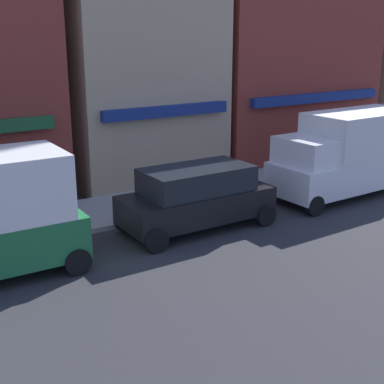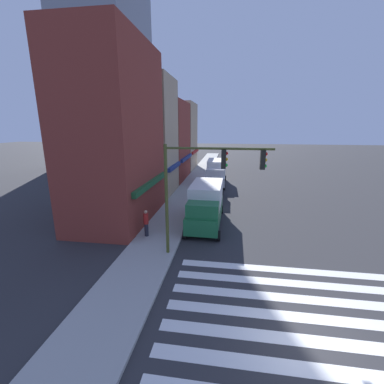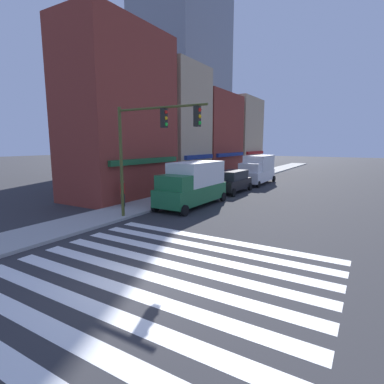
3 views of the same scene
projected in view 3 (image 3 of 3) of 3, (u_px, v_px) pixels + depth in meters
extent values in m
plane|color=#2D2D30|center=(155.00, 277.00, 9.70)|extent=(200.00, 200.00, 0.00)
cube|color=#9E9E99|center=(23.00, 238.00, 13.49)|extent=(120.00, 3.00, 0.15)
cube|color=silver|center=(11.00, 365.00, 5.85)|extent=(0.59, 10.80, 0.01)
cube|color=silver|center=(62.00, 334.00, 6.81)|extent=(0.59, 10.80, 0.01)
cube|color=silver|center=(100.00, 310.00, 7.77)|extent=(0.59, 10.80, 0.01)
cube|color=silver|center=(130.00, 292.00, 8.74)|extent=(0.59, 10.80, 0.01)
cube|color=silver|center=(155.00, 277.00, 9.70)|extent=(0.59, 10.80, 0.01)
cube|color=silver|center=(174.00, 265.00, 10.66)|extent=(0.59, 10.80, 0.01)
cube|color=silver|center=(191.00, 255.00, 11.62)|extent=(0.59, 10.80, 0.01)
cube|color=silver|center=(205.00, 247.00, 12.59)|extent=(0.59, 10.80, 0.01)
cube|color=silver|center=(217.00, 239.00, 13.55)|extent=(0.59, 10.80, 0.01)
cube|color=maroon|center=(119.00, 115.00, 23.39)|extent=(8.91, 5.00, 13.00)
cube|color=#1E592D|center=(147.00, 161.00, 22.60)|extent=(7.57, 0.30, 0.40)
cube|color=tan|center=(177.00, 127.00, 30.33)|extent=(6.11, 5.00, 11.93)
cube|color=navy|center=(199.00, 157.00, 29.46)|extent=(5.20, 0.30, 0.40)
cube|color=maroon|center=(212.00, 137.00, 36.99)|extent=(8.68, 5.00, 10.26)
cube|color=navy|center=(231.00, 154.00, 35.99)|extent=(7.38, 0.30, 0.40)
cube|color=tan|center=(239.00, 136.00, 44.39)|extent=(7.75, 5.00, 10.78)
cube|color=maroon|center=(255.00, 153.00, 43.43)|extent=(6.59, 0.30, 0.40)
cube|color=gray|center=(183.00, 0.00, 58.65)|extent=(19.46, 13.09, 64.38)
cylinder|color=#474C1E|center=(121.00, 164.00, 16.91)|extent=(0.18, 0.18, 6.28)
cylinder|color=#474C1E|center=(159.00, 108.00, 15.05)|extent=(0.12, 5.50, 0.12)
cube|color=black|center=(164.00, 118.00, 14.99)|extent=(0.32, 0.24, 0.95)
sphere|color=red|center=(166.00, 112.00, 14.88)|extent=(0.18, 0.18, 0.18)
sphere|color=#EAAD14|center=(166.00, 118.00, 14.93)|extent=(0.18, 0.18, 0.18)
sphere|color=green|center=(166.00, 124.00, 14.97)|extent=(0.18, 0.18, 0.18)
cube|color=black|center=(197.00, 116.00, 14.02)|extent=(0.32, 0.24, 0.95)
sphere|color=red|center=(200.00, 110.00, 13.90)|extent=(0.18, 0.18, 0.18)
sphere|color=#EAAD14|center=(200.00, 116.00, 13.95)|extent=(0.18, 0.18, 0.18)
sphere|color=green|center=(200.00, 123.00, 14.00)|extent=(0.18, 0.18, 0.18)
cube|color=#1E6638|center=(192.00, 194.00, 20.60)|extent=(6.23, 2.29, 1.10)
cube|color=silver|center=(197.00, 173.00, 20.91)|extent=(4.37, 2.26, 1.60)
cube|color=#1E6638|center=(176.00, 182.00, 18.76)|extent=(1.77, 2.12, 0.90)
cylinder|color=black|center=(155.00, 207.00, 18.97)|extent=(0.68, 0.22, 0.68)
cylinder|color=black|center=(185.00, 211.00, 17.85)|extent=(0.68, 0.22, 0.68)
cylinder|color=black|center=(198.00, 194.00, 23.53)|extent=(0.68, 0.22, 0.68)
cylinder|color=black|center=(223.00, 197.00, 22.41)|extent=(0.68, 0.22, 0.68)
cube|color=black|center=(232.00, 184.00, 26.51)|extent=(4.71, 1.92, 0.85)
cube|color=black|center=(232.00, 175.00, 26.38)|extent=(3.30, 1.76, 0.75)
cylinder|color=black|center=(213.00, 191.00, 25.42)|extent=(0.68, 0.22, 0.68)
cylinder|color=black|center=(233.00, 193.00, 24.45)|extent=(0.68, 0.22, 0.68)
cylinder|color=black|center=(231.00, 185.00, 28.71)|extent=(0.68, 0.22, 0.68)
cylinder|color=black|center=(250.00, 187.00, 27.74)|extent=(0.68, 0.22, 0.68)
cube|color=white|center=(257.00, 176.00, 32.09)|extent=(6.25, 2.34, 1.10)
cube|color=silver|center=(259.00, 163.00, 32.40)|extent=(4.39, 2.30, 1.60)
cube|color=white|center=(251.00, 168.00, 30.25)|extent=(1.78, 2.13, 0.90)
cylinder|color=black|center=(237.00, 183.00, 30.46)|extent=(0.68, 0.22, 0.68)
cylinder|color=black|center=(258.00, 184.00, 29.34)|extent=(0.68, 0.22, 0.68)
cylinder|color=black|center=(255.00, 178.00, 35.02)|extent=(0.68, 0.22, 0.68)
cylinder|color=black|center=(274.00, 179.00, 33.90)|extent=(0.68, 0.22, 0.68)
cylinder|color=#23232D|center=(123.00, 200.00, 19.99)|extent=(0.26, 0.26, 0.85)
cylinder|color=red|center=(123.00, 188.00, 19.86)|extent=(0.32, 0.32, 0.70)
sphere|color=tan|center=(122.00, 182.00, 19.79)|extent=(0.22, 0.22, 0.22)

